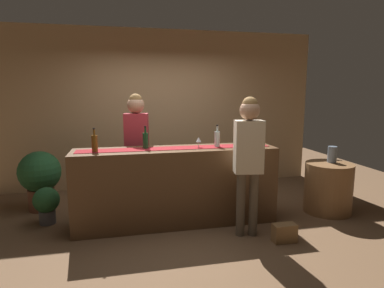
{
  "coord_description": "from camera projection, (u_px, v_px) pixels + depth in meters",
  "views": [
    {
      "loc": [
        -0.69,
        -4.15,
        1.78
      ],
      "look_at": [
        0.22,
        0.0,
        1.09
      ],
      "focal_mm": 30.04,
      "sensor_mm": 36.0,
      "label": 1
    }
  ],
  "objects": [
    {
      "name": "ground_plane",
      "position": [
        176.0,
        222.0,
        4.43
      ],
      "size": [
        10.0,
        10.0,
        0.0
      ],
      "primitive_type": "plane",
      "color": "brown"
    },
    {
      "name": "back_wall",
      "position": [
        159.0,
        109.0,
        6.03
      ],
      "size": [
        6.0,
        0.12,
        2.9
      ],
      "primitive_type": "cube",
      "color": "tan",
      "rests_on": "ground"
    },
    {
      "name": "bar_counter",
      "position": [
        176.0,
        186.0,
        4.34
      ],
      "size": [
        2.69,
        0.6,
        1.04
      ],
      "primitive_type": "cube",
      "color": "#543821",
      "rests_on": "ground"
    },
    {
      "name": "counter_runner_cloth",
      "position": [
        176.0,
        148.0,
        4.26
      ],
      "size": [
        2.55,
        0.28,
        0.01
      ],
      "primitive_type": "cube",
      "color": "maroon",
      "rests_on": "bar_counter"
    },
    {
      "name": "wine_bottle_amber",
      "position": [
        95.0,
        143.0,
        3.97
      ],
      "size": [
        0.07,
        0.07,
        0.3
      ],
      "color": "brown",
      "rests_on": "bar_counter"
    },
    {
      "name": "wine_bottle_green",
      "position": [
        146.0,
        140.0,
        4.2
      ],
      "size": [
        0.07,
        0.07,
        0.3
      ],
      "color": "#194723",
      "rests_on": "bar_counter"
    },
    {
      "name": "wine_bottle_clear",
      "position": [
        217.0,
        139.0,
        4.35
      ],
      "size": [
        0.07,
        0.07,
        0.3
      ],
      "color": "#B2C6C1",
      "rests_on": "bar_counter"
    },
    {
      "name": "wine_glass_near_customer",
      "position": [
        259.0,
        137.0,
        4.53
      ],
      "size": [
        0.07,
        0.07,
        0.14
      ],
      "color": "silver",
      "rests_on": "bar_counter"
    },
    {
      "name": "wine_glass_mid_counter",
      "position": [
        199.0,
        140.0,
        4.29
      ],
      "size": [
        0.07,
        0.07,
        0.14
      ],
      "color": "silver",
      "rests_on": "bar_counter"
    },
    {
      "name": "bartender",
      "position": [
        137.0,
        139.0,
        4.71
      ],
      "size": [
        0.37,
        0.26,
        1.75
      ],
      "rotation": [
        0.0,
        0.0,
        2.95
      ],
      "color": "#26262B",
      "rests_on": "ground"
    },
    {
      "name": "customer_sipping",
      "position": [
        249.0,
        151.0,
        3.87
      ],
      "size": [
        0.37,
        0.25,
        1.72
      ],
      "rotation": [
        0.0,
        0.0,
        -0.16
      ],
      "color": "brown",
      "rests_on": "ground"
    },
    {
      "name": "round_side_table",
      "position": [
        328.0,
        188.0,
        4.76
      ],
      "size": [
        0.68,
        0.68,
        0.74
      ],
      "primitive_type": "cylinder",
      "color": "brown",
      "rests_on": "ground"
    },
    {
      "name": "vase_on_side_table",
      "position": [
        332.0,
        154.0,
        4.76
      ],
      "size": [
        0.13,
        0.13,
        0.24
      ],
      "primitive_type": "cylinder",
      "color": "slate",
      "rests_on": "round_side_table"
    },
    {
      "name": "potted_plant_tall",
      "position": [
        40.0,
        176.0,
        4.83
      ],
      "size": [
        0.62,
        0.62,
        0.9
      ],
      "color": "brown",
      "rests_on": "ground"
    },
    {
      "name": "potted_plant_small",
      "position": [
        46.0,
        203.0,
        4.34
      ],
      "size": [
        0.35,
        0.35,
        0.51
      ],
      "color": "#4C4C51",
      "rests_on": "ground"
    },
    {
      "name": "handbag",
      "position": [
        284.0,
        233.0,
        3.84
      ],
      "size": [
        0.28,
        0.14,
        0.22
      ],
      "primitive_type": "cube",
      "color": "olive",
      "rests_on": "ground"
    }
  ]
}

